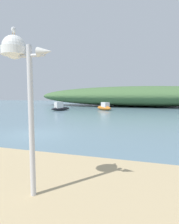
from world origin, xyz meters
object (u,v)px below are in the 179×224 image
object	(u,v)px
mast_structure	(19,63)
seagull_on_radar	(14,30)
motorboat_outer_mooring	(104,107)
motorboat_mid_channel	(60,108)

from	to	relation	value
mast_structure	seagull_on_radar	world-z (taller)	seagull_on_radar
motorboat_outer_mooring	mast_structure	bearing A→B (deg)	-82.16
motorboat_mid_channel	motorboat_outer_mooring	distance (m)	7.12
mast_structure	motorboat_outer_mooring	bearing A→B (deg)	97.84
motorboat_mid_channel	seagull_on_radar	bearing A→B (deg)	-66.28
motorboat_mid_channel	motorboat_outer_mooring	xyz separation A→B (m)	(6.59, 2.69, 0.01)
mast_structure	seagull_on_radar	size ratio (longest dim) A/B	13.74
seagull_on_radar	motorboat_outer_mooring	world-z (taller)	seagull_on_radar
seagull_on_radar	motorboat_outer_mooring	distance (m)	25.79
seagull_on_radar	motorboat_mid_channel	bearing A→B (deg)	113.72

